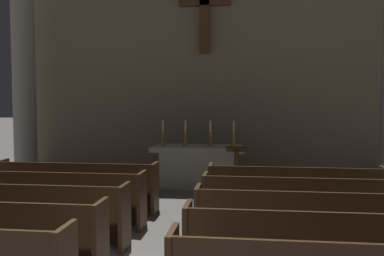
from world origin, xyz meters
The scene contains 15 objects.
pew_left_row_3 centered at (-2.05, 2.07, 0.48)m, with size 3.12×0.50×0.95m.
pew_left_row_4 centered at (-2.05, 3.13, 0.48)m, with size 3.12×0.50×0.95m.
pew_left_row_5 centered at (-2.05, 4.18, 0.48)m, with size 3.12×0.50×0.95m.
pew_right_row_2 centered at (2.05, 1.02, 0.48)m, with size 3.12×0.50×0.95m.
pew_right_row_3 centered at (2.05, 2.07, 0.48)m, with size 3.12×0.50×0.95m.
pew_right_row_4 centered at (2.05, 3.13, 0.48)m, with size 3.12×0.50×0.95m.
pew_right_row_5 centered at (2.05, 4.18, 0.48)m, with size 3.12×0.50×0.95m.
column_left_third centered at (-4.56, 7.11, 3.41)m, with size 0.88×0.88×6.99m.
altar centered at (0.00, 6.71, 0.53)m, with size 2.20×0.90×1.01m.
candlestick_outer_left centered at (-0.85, 6.71, 1.20)m, with size 0.16×0.16×0.60m.
candlestick_inner_left centered at (-0.30, 6.71, 1.20)m, with size 0.16×0.16×0.60m.
candlestick_inner_right centered at (0.30, 6.71, 1.20)m, with size 0.16×0.16×0.60m.
candlestick_outer_right centered at (0.85, 6.71, 1.20)m, with size 0.16×0.16×0.60m.
apse_with_cross centered at (0.00, 8.53, 4.02)m, with size 10.06×0.51×8.02m.
lectern centered at (0.95, 5.51, 0.55)m, with size 0.44×0.36×1.15m.
Camera 1 is at (1.25, -4.23, 2.20)m, focal length 43.33 mm.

